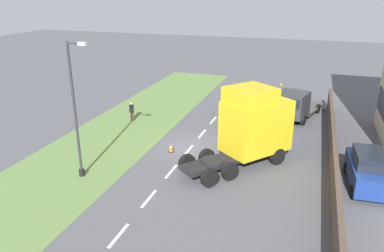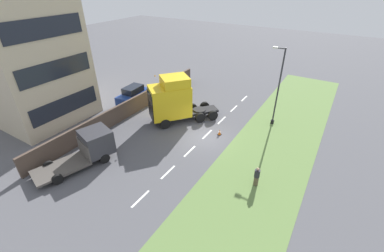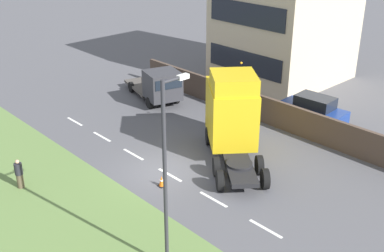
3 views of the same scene
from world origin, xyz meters
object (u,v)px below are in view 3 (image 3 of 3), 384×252
at_px(traffic_cone_lead, 162,181).
at_px(flatbed_truck, 160,86).
at_px(parked_car, 313,112).
at_px(lamp_post, 167,187).
at_px(lorry_cab, 232,114).
at_px(pedestrian, 19,174).

bearing_deg(traffic_cone_lead, flatbed_truck, 50.65).
xyz_separation_m(parked_car, lamp_post, (-15.34, -3.76, 2.55)).
distance_m(lamp_post, traffic_cone_lead, 6.80).
height_order(lorry_cab, parked_car, lorry_cab).
height_order(lorry_cab, lamp_post, lamp_post).
bearing_deg(pedestrian, parked_car, -18.62).
bearing_deg(parked_car, lorry_cab, 166.84).
height_order(flatbed_truck, parked_car, flatbed_truck).
bearing_deg(lorry_cab, pedestrian, -164.81).
relative_size(lorry_cab, pedestrian, 4.34).
height_order(lorry_cab, pedestrian, lorry_cab).
xyz_separation_m(lorry_cab, lamp_post, (-8.87, -4.88, 1.15)).
bearing_deg(lamp_post, flatbed_truck, 51.38).
relative_size(flatbed_truck, parked_car, 1.50).
bearing_deg(parked_car, flatbed_truck, 111.30).
height_order(lamp_post, traffic_cone_lead, lamp_post).
bearing_deg(pedestrian, lamp_post, -80.29).
relative_size(parked_car, lamp_post, 0.56).
bearing_deg(flatbed_truck, parked_car, 131.26).
height_order(flatbed_truck, traffic_cone_lead, flatbed_truck).
relative_size(flatbed_truck, traffic_cone_lead, 11.20).
height_order(lorry_cab, traffic_cone_lead, lorry_cab).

